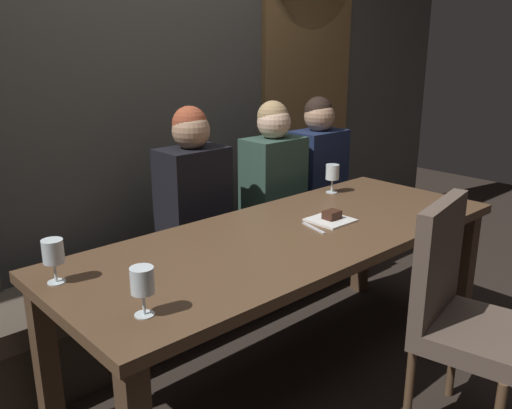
{
  "coord_description": "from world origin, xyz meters",
  "views": [
    {
      "loc": [
        -1.68,
        -1.6,
        1.58
      ],
      "look_at": [
        -0.04,
        0.19,
        0.84
      ],
      "focal_mm": 37.91,
      "sensor_mm": 36.0,
      "label": 1
    }
  ],
  "objects_px": {
    "diner_redhead": "(193,186)",
    "diner_far_end": "(318,160)",
    "diner_bearded": "(273,171)",
    "wine_glass_near_left": "(53,253)",
    "banquette_bench": "(201,286)",
    "fork_on_table": "(314,228)",
    "wine_glass_center_front": "(332,173)",
    "dessert_plate": "(331,218)",
    "chair_near_side": "(462,307)",
    "wine_glass_end_right": "(142,282)",
    "dining_table": "(291,250)"
  },
  "relations": [
    {
      "from": "banquette_bench",
      "to": "fork_on_table",
      "type": "height_order",
      "value": "fork_on_table"
    },
    {
      "from": "wine_glass_near_left",
      "to": "fork_on_table",
      "type": "relative_size",
      "value": 0.96
    },
    {
      "from": "chair_near_side",
      "to": "diner_far_end",
      "type": "relative_size",
      "value": 1.25
    },
    {
      "from": "diner_redhead",
      "to": "wine_glass_end_right",
      "type": "xyz_separation_m",
      "value": [
        -0.86,
        -0.92,
        0.03
      ]
    },
    {
      "from": "chair_near_side",
      "to": "wine_glass_near_left",
      "type": "relative_size",
      "value": 5.98
    },
    {
      "from": "diner_redhead",
      "to": "wine_glass_end_right",
      "type": "height_order",
      "value": "diner_redhead"
    },
    {
      "from": "chair_near_side",
      "to": "wine_glass_center_front",
      "type": "relative_size",
      "value": 5.98
    },
    {
      "from": "wine_glass_near_left",
      "to": "fork_on_table",
      "type": "bearing_deg",
      "value": -11.86
    },
    {
      "from": "dining_table",
      "to": "diner_far_end",
      "type": "bearing_deg",
      "value": 35.72
    },
    {
      "from": "wine_glass_end_right",
      "to": "dessert_plate",
      "type": "xyz_separation_m",
      "value": [
        1.16,
        0.21,
        -0.1
      ]
    },
    {
      "from": "wine_glass_center_front",
      "to": "wine_glass_near_left",
      "type": "bearing_deg",
      "value": -176.25
    },
    {
      "from": "diner_redhead",
      "to": "fork_on_table",
      "type": "xyz_separation_m",
      "value": [
        0.16,
        -0.73,
        -0.09
      ]
    },
    {
      "from": "diner_bearded",
      "to": "wine_glass_near_left",
      "type": "height_order",
      "value": "diner_bearded"
    },
    {
      "from": "diner_redhead",
      "to": "wine_glass_center_front",
      "type": "bearing_deg",
      "value": -28.71
    },
    {
      "from": "chair_near_side",
      "to": "dessert_plate",
      "type": "height_order",
      "value": "chair_near_side"
    },
    {
      "from": "diner_bearded",
      "to": "diner_far_end",
      "type": "xyz_separation_m",
      "value": [
        0.46,
        0.04,
        -0.0
      ]
    },
    {
      "from": "diner_bearded",
      "to": "dining_table",
      "type": "bearing_deg",
      "value": -128.86
    },
    {
      "from": "wine_glass_near_left",
      "to": "diner_redhead",
      "type": "bearing_deg",
      "value": 26.94
    },
    {
      "from": "diner_far_end",
      "to": "wine_glass_end_right",
      "type": "xyz_separation_m",
      "value": [
        -1.9,
        -0.94,
        0.04
      ]
    },
    {
      "from": "dessert_plate",
      "to": "diner_redhead",
      "type": "bearing_deg",
      "value": 112.93
    },
    {
      "from": "banquette_bench",
      "to": "dessert_plate",
      "type": "relative_size",
      "value": 13.16
    },
    {
      "from": "diner_redhead",
      "to": "dessert_plate",
      "type": "height_order",
      "value": "diner_redhead"
    },
    {
      "from": "diner_far_end",
      "to": "wine_glass_end_right",
      "type": "height_order",
      "value": "diner_far_end"
    },
    {
      "from": "diner_redhead",
      "to": "wine_glass_near_left",
      "type": "bearing_deg",
      "value": -153.06
    },
    {
      "from": "banquette_bench",
      "to": "diner_far_end",
      "type": "relative_size",
      "value": 3.2
    },
    {
      "from": "wine_glass_near_left",
      "to": "banquette_bench",
      "type": "bearing_deg",
      "value": 26.27
    },
    {
      "from": "wine_glass_end_right",
      "to": "wine_glass_center_front",
      "type": "xyz_separation_m",
      "value": [
        1.56,
        0.53,
        -0.0
      ]
    },
    {
      "from": "diner_redhead",
      "to": "fork_on_table",
      "type": "height_order",
      "value": "diner_redhead"
    },
    {
      "from": "wine_glass_center_front",
      "to": "wine_glass_near_left",
      "type": "xyz_separation_m",
      "value": [
        -1.67,
        -0.11,
        0.0
      ]
    },
    {
      "from": "dessert_plate",
      "to": "wine_glass_center_front",
      "type": "bearing_deg",
      "value": 39.45
    },
    {
      "from": "wine_glass_end_right",
      "to": "fork_on_table",
      "type": "bearing_deg",
      "value": 10.56
    },
    {
      "from": "diner_bearded",
      "to": "dessert_plate",
      "type": "xyz_separation_m",
      "value": [
        -0.28,
        -0.69,
        -0.07
      ]
    },
    {
      "from": "banquette_bench",
      "to": "wine_glass_end_right",
      "type": "distance_m",
      "value": 1.43
    },
    {
      "from": "diner_far_end",
      "to": "wine_glass_near_left",
      "type": "distance_m",
      "value": 2.07
    },
    {
      "from": "dining_table",
      "to": "diner_far_end",
      "type": "relative_size",
      "value": 2.81
    },
    {
      "from": "wine_glass_center_front",
      "to": "wine_glass_near_left",
      "type": "height_order",
      "value": "same"
    },
    {
      "from": "diner_redhead",
      "to": "wine_glass_near_left",
      "type": "distance_m",
      "value": 1.09
    },
    {
      "from": "banquette_bench",
      "to": "wine_glass_near_left",
      "type": "xyz_separation_m",
      "value": [
        -1.01,
        -0.5,
        0.62
      ]
    },
    {
      "from": "diner_far_end",
      "to": "wine_glass_near_left",
      "type": "relative_size",
      "value": 4.77
    },
    {
      "from": "chair_near_side",
      "to": "diner_bearded",
      "type": "xyz_separation_m",
      "value": [
        0.31,
        1.4,
        0.27
      ]
    },
    {
      "from": "diner_far_end",
      "to": "wine_glass_center_front",
      "type": "xyz_separation_m",
      "value": [
        -0.34,
        -0.41,
        0.03
      ]
    },
    {
      "from": "diner_redhead",
      "to": "diner_far_end",
      "type": "height_order",
      "value": "diner_redhead"
    },
    {
      "from": "wine_glass_near_left",
      "to": "diner_far_end",
      "type": "bearing_deg",
      "value": 14.42
    },
    {
      "from": "diner_redhead",
      "to": "diner_bearded",
      "type": "bearing_deg",
      "value": -1.9
    },
    {
      "from": "dining_table",
      "to": "dessert_plate",
      "type": "xyz_separation_m",
      "value": [
        0.26,
        -0.02,
        0.1
      ]
    },
    {
      "from": "diner_bearded",
      "to": "fork_on_table",
      "type": "relative_size",
      "value": 4.66
    },
    {
      "from": "wine_glass_end_right",
      "to": "fork_on_table",
      "type": "xyz_separation_m",
      "value": [
        1.02,
        0.19,
        -0.11
      ]
    },
    {
      "from": "wine_glass_end_right",
      "to": "fork_on_table",
      "type": "relative_size",
      "value": 0.96
    },
    {
      "from": "chair_near_side",
      "to": "diner_bearded",
      "type": "relative_size",
      "value": 1.24
    },
    {
      "from": "diner_redhead",
      "to": "chair_near_side",
      "type": "bearing_deg",
      "value": -79.06
    }
  ]
}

